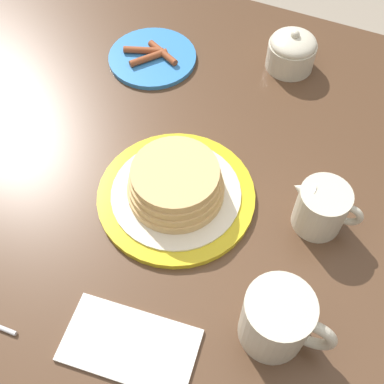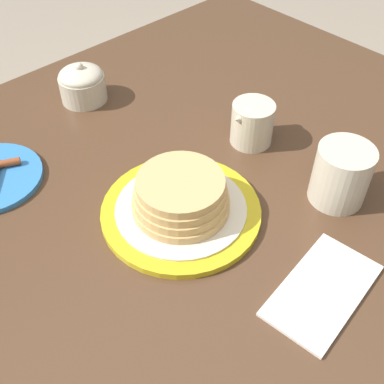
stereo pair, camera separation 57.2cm
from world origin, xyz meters
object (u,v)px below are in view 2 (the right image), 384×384
(napkin, at_px, (322,290))
(creamer_pitcher, at_px, (252,123))
(pancake_plate, at_px, (181,202))
(sugar_bowl, at_px, (82,84))
(coffee_mug, at_px, (343,173))

(napkin, bearing_deg, creamer_pitcher, 58.87)
(pancake_plate, distance_m, creamer_pitcher, 0.23)
(pancake_plate, distance_m, sugar_bowl, 0.40)
(pancake_plate, relative_size, coffee_mug, 2.03)
(coffee_mug, height_order, creamer_pitcher, coffee_mug)
(pancake_plate, bearing_deg, coffee_mug, -34.30)
(sugar_bowl, height_order, napkin, sugar_bowl)
(coffee_mug, relative_size, sugar_bowl, 1.35)
(creamer_pitcher, xyz_separation_m, sugar_bowl, (-0.15, 0.34, -0.00))
(pancake_plate, bearing_deg, napkin, -79.73)
(creamer_pitcher, height_order, napkin, creamer_pitcher)
(creamer_pitcher, relative_size, sugar_bowl, 1.23)
(pancake_plate, distance_m, coffee_mug, 0.27)
(pancake_plate, relative_size, napkin, 1.34)
(pancake_plate, bearing_deg, creamer_pitcher, 12.37)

